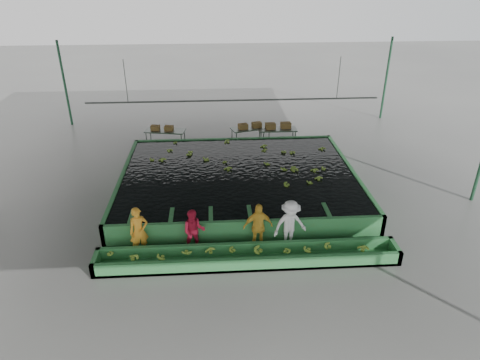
{
  "coord_description": "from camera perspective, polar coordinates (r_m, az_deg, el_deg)",
  "views": [
    {
      "loc": [
        -1.01,
        -14.94,
        8.86
      ],
      "look_at": [
        0.0,
        0.5,
        1.0
      ],
      "focal_mm": 32.0,
      "sensor_mm": 36.0,
      "label": 1
    }
  ],
  "objects": [
    {
      "name": "worker_b",
      "position": [
        14.59,
        -6.16,
        -6.8
      ],
      "size": [
        0.78,
        0.62,
        1.59
      ],
      "primitive_type": "imported",
      "rotation": [
        0.0,
        0.0,
        0.02
      ],
      "color": "red",
      "rests_on": "ground"
    },
    {
      "name": "worker_c",
      "position": [
        14.59,
        2.39,
        -6.25
      ],
      "size": [
        1.08,
        0.57,
        1.75
      ],
      "primitive_type": "imported",
      "rotation": [
        0.0,
        0.0,
        0.14
      ],
      "color": "yellow",
      "rests_on": "ground"
    },
    {
      "name": "box_stack_right",
      "position": [
        23.26,
        5.09,
        6.9
      ],
      "size": [
        1.41,
        0.5,
        0.3
      ],
      "primitive_type": null,
      "rotation": [
        0.0,
        0.0,
        0.08
      ],
      "color": "brown",
      "rests_on": "packing_table_right"
    },
    {
      "name": "packing_table_mid",
      "position": [
        23.4,
        1.41,
        5.93
      ],
      "size": [
        2.24,
        1.38,
        0.95
      ],
      "primitive_type": null,
      "rotation": [
        0.0,
        0.0,
        0.28
      ],
      "color": "#59605B",
      "rests_on": "ground"
    },
    {
      "name": "floating_bananas",
      "position": [
        19.03,
        -0.35,
        2.05
      ],
      "size": [
        8.19,
        5.58,
        0.11
      ],
      "primitive_type": null,
      "color": "olive",
      "rests_on": "tank_water"
    },
    {
      "name": "ground",
      "position": [
        17.4,
        0.11,
        -3.68
      ],
      "size": [
        80.0,
        80.0,
        0.0
      ],
      "primitive_type": "plane",
      "color": "slate",
      "rests_on": "ground"
    },
    {
      "name": "sorting_trough",
      "position": [
        14.27,
        1.09,
        -10.18
      ],
      "size": [
        10.0,
        1.0,
        0.5
      ],
      "primitive_type": null,
      "color": "#2F793D",
      "rests_on": "ground"
    },
    {
      "name": "flotation_tank",
      "position": [
        18.49,
        -0.2,
        -0.12
      ],
      "size": [
        10.0,
        8.0,
        0.9
      ],
      "primitive_type": null,
      "color": "#2F793D",
      "rests_on": "ground"
    },
    {
      "name": "worker_d",
      "position": [
        14.72,
        6.68,
        -5.95
      ],
      "size": [
        1.31,
        0.94,
        1.82
      ],
      "primitive_type": "imported",
      "rotation": [
        0.0,
        0.0,
        0.24
      ],
      "color": "white",
      "rests_on": "ground"
    },
    {
      "name": "cableway_rail",
      "position": [
        20.8,
        -0.82,
        10.57
      ],
      "size": [
        0.08,
        0.08,
        14.0
      ],
      "primitive_type": "cylinder",
      "color": "#59605B",
      "rests_on": "shed_roof"
    },
    {
      "name": "box_stack_left",
      "position": [
        23.17,
        -10.32,
        6.54
      ],
      "size": [
        1.22,
        0.49,
        0.26
      ],
      "primitive_type": null,
      "rotation": [
        0.0,
        0.0,
        -0.14
      ],
      "color": "brown",
      "rests_on": "packing_table_left"
    },
    {
      "name": "box_stack_mid",
      "position": [
        23.15,
        1.32,
        6.95
      ],
      "size": [
        1.32,
        0.67,
        0.27
      ],
      "primitive_type": null,
      "rotation": [
        0.0,
        0.0,
        0.26
      ],
      "color": "brown",
      "rests_on": "packing_table_mid"
    },
    {
      "name": "rail_hanger_right",
      "position": [
        21.38,
        13.03,
        13.13
      ],
      "size": [
        0.04,
        0.04,
        2.0
      ],
      "primitive_type": "cylinder",
      "color": "#59605B",
      "rests_on": "shed_roof"
    },
    {
      "name": "worker_a",
      "position": [
        14.76,
        -13.33,
        -6.67
      ],
      "size": [
        0.74,
        0.62,
        1.74
      ],
      "primitive_type": "imported",
      "rotation": [
        0.0,
        0.0,
        0.37
      ],
      "color": "orange",
      "rests_on": "ground"
    },
    {
      "name": "shed_posts",
      "position": [
        16.27,
        0.12,
        3.92
      ],
      "size": [
        20.0,
        22.0,
        5.0
      ],
      "primitive_type": null,
      "color": "#225234",
      "rests_on": "ground"
    },
    {
      "name": "rail_hanger_left",
      "position": [
        20.9,
        -15.01,
        12.6
      ],
      "size": [
        0.04,
        0.04,
        2.0
      ],
      "primitive_type": "cylinder",
      "color": "#59605B",
      "rests_on": "shed_roof"
    },
    {
      "name": "tank_water",
      "position": [
        18.31,
        -0.2,
        1.0
      ],
      "size": [
        9.7,
        7.7,
        0.0
      ],
      "primitive_type": "cube",
      "color": "black",
      "rests_on": "flotation_tank"
    },
    {
      "name": "trough_bananas",
      "position": [
        14.18,
        1.1,
        -9.69
      ],
      "size": [
        8.43,
        0.56,
        0.11
      ],
      "primitive_type": null,
      "color": "olive",
      "rests_on": "sorting_trough"
    },
    {
      "name": "packing_table_left",
      "position": [
        23.33,
        -9.86,
        5.47
      ],
      "size": [
        2.21,
        1.2,
        0.96
      ],
      "primitive_type": null,
      "rotation": [
        0.0,
        0.0,
        -0.18
      ],
      "color": "#59605B",
      "rests_on": "ground"
    },
    {
      "name": "packing_table_right",
      "position": [
        23.35,
        4.97,
        5.76
      ],
      "size": [
        2.05,
        0.83,
        0.93
      ],
      "primitive_type": null,
      "rotation": [
        0.0,
        0.0,
        -0.0
      ],
      "color": "#59605B",
      "rests_on": "ground"
    },
    {
      "name": "shed_roof",
      "position": [
        15.46,
        0.12,
        12.48
      ],
      "size": [
        20.0,
        22.0,
        0.04
      ],
      "primitive_type": "cube",
      "color": "gray",
      "rests_on": "shed_posts"
    }
  ]
}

